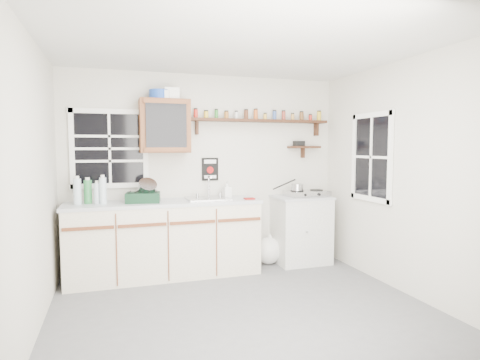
# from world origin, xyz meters

# --- Properties ---
(room) EXTENTS (3.64, 3.24, 2.54)m
(room) POSITION_xyz_m (0.00, 0.00, 1.25)
(room) COLOR #575759
(room) RESTS_ON ground
(main_cabinet) EXTENTS (2.31, 0.63, 0.92)m
(main_cabinet) POSITION_xyz_m (-0.58, 1.30, 0.46)
(main_cabinet) COLOR beige
(main_cabinet) RESTS_ON floor
(right_cabinet) EXTENTS (0.73, 0.57, 0.91)m
(right_cabinet) POSITION_xyz_m (1.25, 1.32, 0.46)
(right_cabinet) COLOR #B7B7B0
(right_cabinet) RESTS_ON floor
(sink) EXTENTS (0.52, 0.44, 0.29)m
(sink) POSITION_xyz_m (-0.05, 1.30, 0.93)
(sink) COLOR #AEAEB2
(sink) RESTS_ON main_cabinet
(upper_cabinet) EXTENTS (0.60, 0.32, 0.65)m
(upper_cabinet) POSITION_xyz_m (-0.55, 1.44, 1.82)
(upper_cabinet) COLOR #5D3017
(upper_cabinet) RESTS_ON wall_back
(upper_cabinet_clutter) EXTENTS (0.36, 0.24, 0.14)m
(upper_cabinet_clutter) POSITION_xyz_m (-0.55, 1.44, 2.21)
(upper_cabinet_clutter) COLOR #183FA2
(upper_cabinet_clutter) RESTS_ON upper_cabinet
(spice_shelf) EXTENTS (1.91, 0.18, 0.35)m
(spice_shelf) POSITION_xyz_m (0.73, 1.51, 1.93)
(spice_shelf) COLOR #321A0E
(spice_shelf) RESTS_ON wall_back
(secondary_shelf) EXTENTS (0.45, 0.16, 0.24)m
(secondary_shelf) POSITION_xyz_m (1.36, 1.52, 1.58)
(secondary_shelf) COLOR #321A0E
(secondary_shelf) RESTS_ON wall_back
(warning_sign) EXTENTS (0.22, 0.02, 0.30)m
(warning_sign) POSITION_xyz_m (0.05, 1.59, 1.28)
(warning_sign) COLOR black
(warning_sign) RESTS_ON wall_back
(window_back) EXTENTS (0.93, 0.03, 0.98)m
(window_back) POSITION_xyz_m (-1.20, 1.59, 1.55)
(window_back) COLOR black
(window_back) RESTS_ON wall_back
(window_right) EXTENTS (0.03, 0.78, 1.08)m
(window_right) POSITION_xyz_m (1.79, 0.55, 1.45)
(window_right) COLOR black
(window_right) RESTS_ON wall_back
(water_bottles) EXTENTS (0.36, 0.19, 0.33)m
(water_bottles) POSITION_xyz_m (-1.42, 1.31, 1.06)
(water_bottles) COLOR silver
(water_bottles) RESTS_ON main_cabinet
(dish_rack) EXTENTS (0.43, 0.35, 0.29)m
(dish_rack) POSITION_xyz_m (-0.82, 1.27, 1.01)
(dish_rack) COLOR black
(dish_rack) RESTS_ON main_cabinet
(soap_bottle) EXTENTS (0.11, 0.11, 0.21)m
(soap_bottle) POSITION_xyz_m (0.23, 1.40, 1.03)
(soap_bottle) COLOR silver
(soap_bottle) RESTS_ON main_cabinet
(rag) EXTENTS (0.13, 0.11, 0.02)m
(rag) POSITION_xyz_m (0.44, 1.14, 0.93)
(rag) COLOR maroon
(rag) RESTS_ON main_cabinet
(hotplate) EXTENTS (0.59, 0.34, 0.08)m
(hotplate) POSITION_xyz_m (1.32, 1.31, 0.95)
(hotplate) COLOR #AEAEB2
(hotplate) RESTS_ON right_cabinet
(saucepan) EXTENTS (0.37, 0.24, 0.17)m
(saucepan) POSITION_xyz_m (1.17, 1.31, 1.03)
(saucepan) COLOR #AEAEB2
(saucepan) RESTS_ON hotplate
(trash_bag) EXTENTS (0.38, 0.35, 0.44)m
(trash_bag) POSITION_xyz_m (0.80, 1.38, 0.19)
(trash_bag) COLOR white
(trash_bag) RESTS_ON floor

